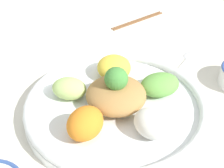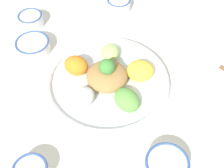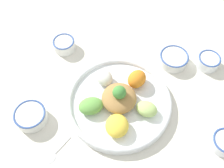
# 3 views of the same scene
# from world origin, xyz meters

# --- Properties ---
(ground_plane) EXTENTS (2.40, 2.40, 0.00)m
(ground_plane) POSITION_xyz_m (0.00, 0.00, 0.00)
(ground_plane) COLOR silver
(salad_platter) EXTENTS (0.39, 0.39, 0.11)m
(salad_platter) POSITION_xyz_m (0.00, 0.03, 0.03)
(salad_platter) COLOR white
(salad_platter) RESTS_ON ground_plane
(chopsticks_pair_near) EXTENTS (0.21, 0.02, 0.01)m
(chopsticks_pair_near) POSITION_xyz_m (0.33, 0.33, 0.00)
(chopsticks_pair_near) COLOR brown
(chopsticks_pair_near) RESTS_ON ground_plane
(serving_spoon_main) EXTENTS (0.12, 0.07, 0.01)m
(serving_spoon_main) POSITION_xyz_m (0.29, 0.07, 0.00)
(serving_spoon_main) COLOR silver
(serving_spoon_main) RESTS_ON ground_plane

